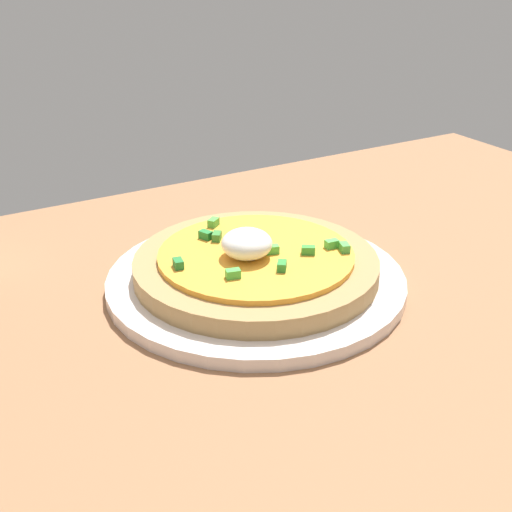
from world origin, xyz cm
name	(u,v)px	position (x,y,z in cm)	size (l,w,h in cm)	color
dining_table	(324,288)	(0.00, 0.00, 1.19)	(100.98, 65.96, 2.38)	#956543
plate	(256,280)	(6.87, -1.95, 3.00)	(28.94, 28.94, 1.23)	silver
pizza	(256,263)	(6.92, -1.93, 4.88)	(23.63, 23.63, 5.15)	tan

